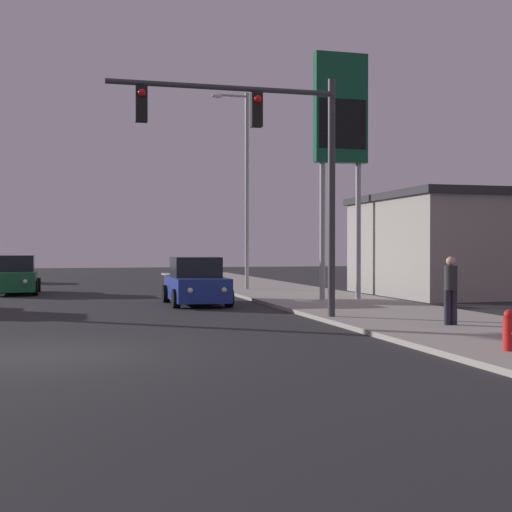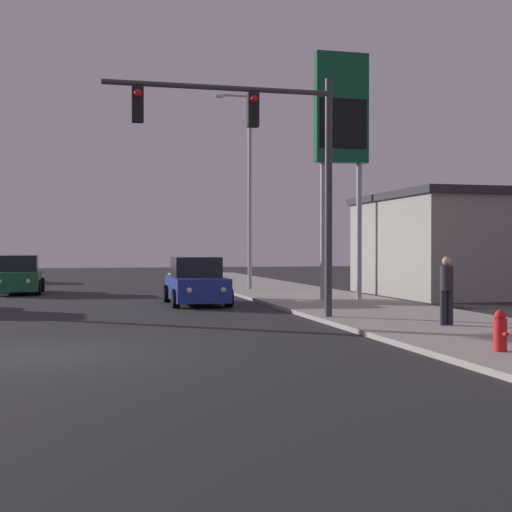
{
  "view_description": "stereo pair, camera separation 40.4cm",
  "coord_description": "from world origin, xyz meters",
  "px_view_note": "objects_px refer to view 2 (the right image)",
  "views": [
    {
      "loc": [
        0.46,
        -13.82,
        2.0
      ],
      "look_at": [
        6.65,
        10.09,
        1.72
      ],
      "focal_mm": 50.0,
      "sensor_mm": 36.0,
      "label": 1
    },
    {
      "loc": [
        0.85,
        -13.91,
        2.0
      ],
      "look_at": [
        6.65,
        10.09,
        1.72
      ],
      "focal_mm": 50.0,
      "sensor_mm": 36.0,
      "label": 2
    }
  ],
  "objects_px": {
    "car_blue": "(196,283)",
    "street_lamp": "(247,180)",
    "traffic_light_mast": "(268,149)",
    "fire_hydrant": "(500,331)",
    "gas_station_sign": "(341,122)",
    "pedestrian_on_sidewalk": "(447,288)",
    "car_green": "(19,276)"
  },
  "relations": [
    {
      "from": "fire_hydrant",
      "to": "traffic_light_mast",
      "type": "bearing_deg",
      "value": 110.07
    },
    {
      "from": "car_blue",
      "to": "street_lamp",
      "type": "xyz_separation_m",
      "value": [
        3.43,
        6.95,
        4.36
      ]
    },
    {
      "from": "car_green",
      "to": "gas_station_sign",
      "type": "xyz_separation_m",
      "value": [
        11.95,
        -8.22,
        5.86
      ]
    },
    {
      "from": "car_green",
      "to": "fire_hydrant",
      "type": "bearing_deg",
      "value": 114.21
    },
    {
      "from": "gas_station_sign",
      "to": "traffic_light_mast",
      "type": "bearing_deg",
      "value": -125.44
    },
    {
      "from": "car_blue",
      "to": "pedestrian_on_sidewalk",
      "type": "xyz_separation_m",
      "value": [
        4.72,
        -9.24,
        0.27
      ]
    },
    {
      "from": "traffic_light_mast",
      "to": "fire_hydrant",
      "type": "height_order",
      "value": "traffic_light_mast"
    },
    {
      "from": "street_lamp",
      "to": "gas_station_sign",
      "type": "relative_size",
      "value": 1.0
    },
    {
      "from": "car_green",
      "to": "pedestrian_on_sidewalk",
      "type": "relative_size",
      "value": 2.59
    },
    {
      "from": "street_lamp",
      "to": "fire_hydrant",
      "type": "xyz_separation_m",
      "value": [
        0.06,
        -20.42,
        -4.63
      ]
    },
    {
      "from": "car_green",
      "to": "pedestrian_on_sidewalk",
      "type": "bearing_deg",
      "value": 122.45
    },
    {
      "from": "street_lamp",
      "to": "car_blue",
      "type": "bearing_deg",
      "value": -116.26
    },
    {
      "from": "pedestrian_on_sidewalk",
      "to": "fire_hydrant",
      "type": "bearing_deg",
      "value": -106.23
    },
    {
      "from": "traffic_light_mast",
      "to": "street_lamp",
      "type": "distance_m",
      "value": 13.69
    },
    {
      "from": "street_lamp",
      "to": "gas_station_sign",
      "type": "height_order",
      "value": "same"
    },
    {
      "from": "car_blue",
      "to": "fire_hydrant",
      "type": "bearing_deg",
      "value": 105.49
    },
    {
      "from": "car_blue",
      "to": "gas_station_sign",
      "type": "xyz_separation_m",
      "value": [
        5.29,
        -0.41,
        5.86
      ]
    },
    {
      "from": "traffic_light_mast",
      "to": "car_blue",
      "type": "bearing_deg",
      "value": 98.28
    },
    {
      "from": "traffic_light_mast",
      "to": "gas_station_sign",
      "type": "distance_m",
      "value": 7.73
    },
    {
      "from": "car_blue",
      "to": "gas_station_sign",
      "type": "bearing_deg",
      "value": 176.51
    },
    {
      "from": "fire_hydrant",
      "to": "car_blue",
      "type": "bearing_deg",
      "value": 104.52
    },
    {
      "from": "traffic_light_mast",
      "to": "car_green",
      "type": "bearing_deg",
      "value": 117.99
    },
    {
      "from": "gas_station_sign",
      "to": "fire_hydrant",
      "type": "distance_m",
      "value": 14.54
    },
    {
      "from": "traffic_light_mast",
      "to": "gas_station_sign",
      "type": "bearing_deg",
      "value": 54.56
    },
    {
      "from": "car_blue",
      "to": "pedestrian_on_sidewalk",
      "type": "distance_m",
      "value": 10.38
    },
    {
      "from": "traffic_light_mast",
      "to": "pedestrian_on_sidewalk",
      "type": "relative_size",
      "value": 3.89
    },
    {
      "from": "pedestrian_on_sidewalk",
      "to": "car_blue",
      "type": "bearing_deg",
      "value": 117.07
    },
    {
      "from": "fire_hydrant",
      "to": "pedestrian_on_sidewalk",
      "type": "xyz_separation_m",
      "value": [
        1.23,
        4.23,
        0.55
      ]
    },
    {
      "from": "car_blue",
      "to": "street_lamp",
      "type": "bearing_deg",
      "value": -115.29
    },
    {
      "from": "street_lamp",
      "to": "gas_station_sign",
      "type": "xyz_separation_m",
      "value": [
        1.86,
        -7.36,
        1.5
      ]
    },
    {
      "from": "car_green",
      "to": "car_blue",
      "type": "relative_size",
      "value": 1.0
    },
    {
      "from": "car_green",
      "to": "gas_station_sign",
      "type": "relative_size",
      "value": 0.48
    }
  ]
}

